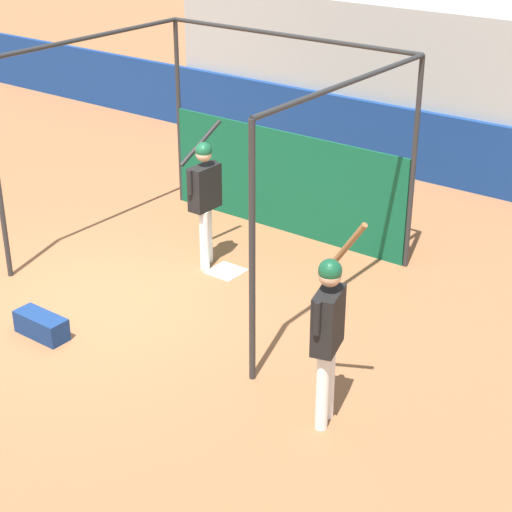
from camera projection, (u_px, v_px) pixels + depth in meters
name	position (u px, v px, depth m)	size (l,w,h in m)	color
ground_plane	(105.00, 301.00, 11.01)	(60.00, 60.00, 0.00)	#935B38
outfield_wall	(366.00, 134.00, 15.46)	(24.00, 0.12, 1.23)	navy
bleacher_section	(413.00, 71.00, 16.29)	(8.70, 3.20, 2.91)	#9E9E99
batting_cage	(264.00, 162.00, 12.18)	(4.23, 3.60, 2.97)	#282828
home_plate	(226.00, 271.00, 11.79)	(0.44, 0.44, 0.02)	white
player_batter	(205.00, 192.00, 11.52)	(0.51, 0.91, 1.93)	white
player_waiting	(328.00, 326.00, 8.23)	(0.57, 0.71, 2.13)	white
equipment_bag	(41.00, 325.00, 10.18)	(0.70, 0.28, 0.28)	navy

